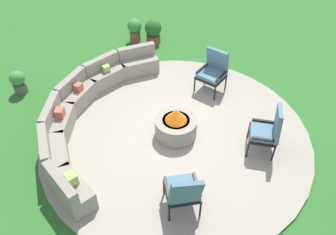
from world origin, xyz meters
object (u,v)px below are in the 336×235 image
Objects in this scene: curved_stone_bench at (87,110)px; lounge_chair_front_left at (183,191)px; potted_plant_2 at (135,29)px; fire_pit at (176,125)px; potted_plant_4 at (18,81)px; lounge_chair_back_left at (213,70)px; lounge_chair_front_right at (269,130)px; potted_plant_0 at (153,31)px.

curved_stone_bench is 3.10m from lounge_chair_front_left.
lounge_chair_front_left is at bearing -105.23° from curved_stone_bench.
lounge_chair_front_left is 6.04m from potted_plant_2.
potted_plant_4 is (-0.81, 4.05, -0.00)m from fire_pit.
lounge_chair_back_left is at bearing 66.42° from lounge_chair_front_left.
lounge_chair_front_right is (2.13, -0.66, 0.03)m from lounge_chair_front_left.
lounge_chair_back_left is at bearing 35.20° from lounge_chair_front_right.
curved_stone_bench is 6.50× the size of potted_plant_0.
lounge_chair_front_left is 0.95× the size of lounge_chair_back_left.
potted_plant_0 is at bearing 86.76° from lounge_chair_front_left.
potted_plant_0 is at bearing -20.49° from lounge_chair_back_left.
lounge_chair_front_right is (0.63, -1.75, 0.29)m from fire_pit.
lounge_chair_back_left is at bearing -113.68° from potted_plant_0.
lounge_chair_front_left is 5.87m from potted_plant_0.
fire_pit reaches higher than potted_plant_0.
lounge_chair_front_right reaches higher than potted_plant_4.
lounge_chair_front_left is at bearing 141.34° from lounge_chair_front_right.
curved_stone_bench is (-0.69, 1.89, 0.02)m from fire_pit.
fire_pit is at bearing 82.68° from lounge_chair_front_left.
lounge_chair_front_right is at bearing -70.04° from curved_stone_bench.
lounge_chair_front_left is 1.44× the size of potted_plant_2.
lounge_chair_front_right is 5.03m from potted_plant_0.
potted_plant_4 is at bearing 37.40° from lounge_chair_back_left.
potted_plant_0 reaches higher than potted_plant_2.
potted_plant_0 is at bearing -65.04° from potted_plant_2.
lounge_chair_front_left is at bearing -139.87° from potted_plant_0.
lounge_chair_front_right reaches higher than lounge_chair_back_left.
curved_stone_bench is 7.65× the size of potted_plant_4.
lounge_chair_front_right is 1.56× the size of potted_plant_2.
lounge_chair_front_right is 1.03× the size of lounge_chair_back_left.
lounge_chair_front_right is at bearing 149.91° from lounge_chair_back_left.
potted_plant_2 is (3.44, 1.31, 0.05)m from curved_stone_bench.
lounge_chair_front_left is (-1.50, -1.09, 0.26)m from fire_pit.
lounge_chair_front_left is 5.19m from potted_plant_4.
potted_plant_2 is at bearing -13.42° from potted_plant_4.
lounge_chair_front_left is 2.23m from lounge_chair_front_right.
curved_stone_bench is at bearing 58.35° from lounge_chair_back_left.
lounge_chair_back_left reaches higher than lounge_chair_front_left.
lounge_chair_back_left is 3.21m from potted_plant_2.
lounge_chair_front_right is 1.53× the size of potted_plant_0.
fire_pit is at bearing 96.77° from lounge_chair_back_left.
curved_stone_bench reaches higher than potted_plant_0.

